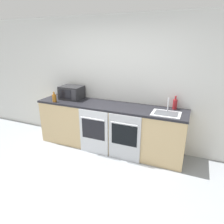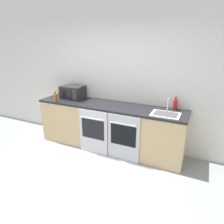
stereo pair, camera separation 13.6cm
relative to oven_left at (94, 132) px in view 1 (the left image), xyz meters
The scene contains 9 objects.
ground_plane 1.37m from the oven_left, 82.17° to the right, with size 16.00×16.00×0.00m, color gray.
wall_back 1.10m from the oven_left, 75.46° to the left, with size 10.00×0.06×2.60m.
counter_back 0.38m from the oven_left, 62.11° to the left, with size 3.00×0.65×0.94m.
oven_left is the anchor object (origin of this frame).
oven_right 0.63m from the oven_left, ahead, with size 0.60×0.06×0.89m.
microwave 1.05m from the oven_left, 150.18° to the left, with size 0.47×0.36×0.28m.
bottle_amber 1.09m from the oven_left, behind, with size 0.08×0.08×0.21m.
bottle_red 1.61m from the oven_left, 22.12° to the left, with size 0.08×0.08×0.25m.
sink 1.41m from the oven_left, 10.13° to the left, with size 0.48×0.37×0.25m.
Camera 1 is at (1.52, -1.80, 2.11)m, focal length 32.00 mm.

